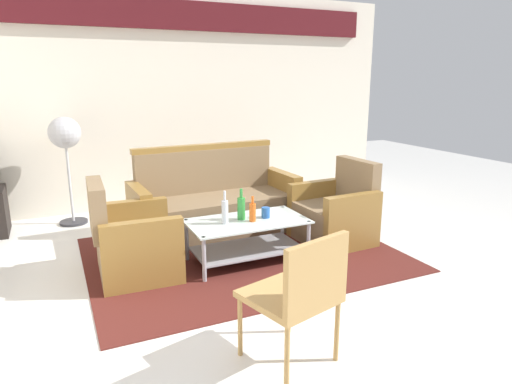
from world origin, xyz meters
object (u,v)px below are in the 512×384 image
bottle_clear (225,211)px  bottle_green (241,208)px  bottle_orange (253,212)px  cup (266,213)px  pedestal_fan (65,139)px  armchair_left (133,244)px  coffee_table (247,235)px  armchair_right (335,215)px  couch (214,206)px  wicker_chair (300,290)px

bottle_clear → bottle_green: (0.18, 0.05, -0.00)m
bottle_orange → bottle_clear: size_ratio=0.78×
cup → pedestal_fan: (-1.63, 1.93, 0.55)m
armchair_left → coffee_table: 1.03m
bottle_green → cup: size_ratio=2.95×
bottle_clear → pedestal_fan: bearing=122.0°
armchair_left → armchair_right: size_ratio=1.00×
pedestal_fan → armchair_left: bearing=-77.0°
couch → armchair_left: (-1.02, -0.76, -0.03)m
armchair_right → bottle_orange: (-1.04, -0.18, 0.21)m
armchair_right → bottle_clear: armchair_right is taller
bottle_green → pedestal_fan: bearing=126.5°
armchair_left → bottle_orange: bearing=81.7°
armchair_left → cup: armchair_left is taller
coffee_table → bottle_clear: bearing=179.7°
armchair_right → pedestal_fan: 3.17m
armchair_right → pedestal_fan: bearing=51.4°
bottle_clear → couch: bearing=76.7°
bottle_green → cup: (0.23, -0.05, -0.06)m
armchair_right → wicker_chair: armchair_right is taller
armchair_right → bottle_orange: armchair_right is taller
couch → wicker_chair: couch is taller
coffee_table → pedestal_fan: size_ratio=0.87×
bottle_clear → bottle_orange: bearing=-10.0°
armchair_right → wicker_chair: (-1.43, -1.72, 0.21)m
coffee_table → bottle_orange: size_ratio=4.61×
couch → cup: 0.93m
coffee_table → pedestal_fan: bearing=126.4°
pedestal_fan → bottle_orange: bearing=-53.5°
couch → pedestal_fan: 1.89m
bottle_clear → wicker_chair: size_ratio=0.36×
pedestal_fan → couch: bearing=-35.8°
bottle_green → cup: 0.24m
armchair_left → armchair_right: bearing=91.8°
couch → bottle_orange: bearing=89.8°
bottle_clear → wicker_chair: bearing=-94.8°
bottle_green → bottle_orange: bearing=-54.2°
cup → pedestal_fan: size_ratio=0.08×
couch → cup: size_ratio=18.29×
coffee_table → bottle_clear: 0.34m
armchair_right → cup: armchair_right is taller
pedestal_fan → bottle_green: bearing=-53.5°
bottle_orange → bottle_clear: (-0.25, 0.04, 0.03)m
armchair_left → armchair_right: (2.09, -0.02, 0.00)m
couch → wicker_chair: (-0.35, -2.49, 0.18)m
armchair_left → pedestal_fan: size_ratio=0.67×
armchair_right → bottle_orange: 1.07m
armchair_left → wicker_chair: bearing=23.3°
couch → armchair_right: couch is taller
bottle_orange → pedestal_fan: bearing=126.5°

